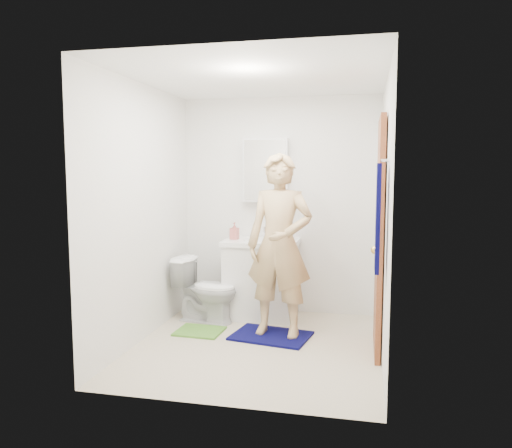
{
  "coord_description": "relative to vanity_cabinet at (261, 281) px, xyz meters",
  "views": [
    {
      "loc": [
        0.93,
        -4.32,
        1.6
      ],
      "look_at": [
        -0.07,
        0.25,
        1.09
      ],
      "focal_mm": 35.0,
      "sensor_mm": 36.0,
      "label": 1
    }
  ],
  "objects": [
    {
      "name": "bath_mat",
      "position": [
        0.23,
        -0.65,
        -0.39
      ],
      "size": [
        0.8,
        0.63,
        0.02
      ],
      "primitive_type": "cube",
      "rotation": [
        0.0,
        0.0,
        -0.17
      ],
      "color": "#070742",
      "rests_on": "floor"
    },
    {
      "name": "vanity_cabinet",
      "position": [
        0.0,
        0.0,
        0.0
      ],
      "size": [
        0.75,
        0.55,
        0.8
      ],
      "primitive_type": "cube",
      "color": "white",
      "rests_on": "floor"
    },
    {
      "name": "door",
      "position": [
        1.22,
        -0.76,
        0.62
      ],
      "size": [
        0.05,
        0.8,
        2.05
      ],
      "primitive_type": "cube",
      "color": "#984D2A",
      "rests_on": "ground"
    },
    {
      "name": "wall_back",
      "position": [
        0.15,
        0.3,
        0.8
      ],
      "size": [
        2.2,
        0.02,
        2.4
      ],
      "primitive_type": "cube",
      "color": "white",
      "rests_on": "ground"
    },
    {
      "name": "sink_basin",
      "position": [
        0.0,
        0.0,
        0.44
      ],
      "size": [
        0.4,
        0.4,
        0.03
      ],
      "primitive_type": "cylinder",
      "color": "white",
      "rests_on": "countertop"
    },
    {
      "name": "countertop",
      "position": [
        0.0,
        0.0,
        0.43
      ],
      "size": [
        0.79,
        0.59,
        0.05
      ],
      "primitive_type": "cube",
      "color": "white",
      "rests_on": "vanity_cabinet"
    },
    {
      "name": "soap_dispenser",
      "position": [
        -0.29,
        -0.03,
        0.54
      ],
      "size": [
        0.1,
        0.1,
        0.19
      ],
      "primitive_type": "imported",
      "rotation": [
        0.0,
        0.0,
        -0.16
      ],
      "color": "#C3605B",
      "rests_on": "countertop"
    },
    {
      "name": "door_knob",
      "position": [
        1.18,
        -1.08,
        0.55
      ],
      "size": [
        0.07,
        0.07,
        0.07
      ],
      "primitive_type": "sphere",
      "color": "gold",
      "rests_on": "door"
    },
    {
      "name": "floor",
      "position": [
        0.15,
        -0.91,
        -0.41
      ],
      "size": [
        2.2,
        2.4,
        0.02
      ],
      "primitive_type": "cube",
      "color": "beige",
      "rests_on": "ground"
    },
    {
      "name": "medicine_cabinet",
      "position": [
        0.0,
        0.22,
        1.2
      ],
      "size": [
        0.5,
        0.12,
        0.7
      ],
      "primitive_type": "cube",
      "color": "white",
      "rests_on": "wall_back"
    },
    {
      "name": "toothbrush_cup",
      "position": [
        0.28,
        0.1,
        0.5
      ],
      "size": [
        0.13,
        0.13,
        0.09
      ],
      "primitive_type": "imported",
      "rotation": [
        0.0,
        0.0,
        -0.14
      ],
      "color": "#674496",
      "rests_on": "countertop"
    },
    {
      "name": "wall_right",
      "position": [
        1.26,
        -0.91,
        0.8
      ],
      "size": [
        0.02,
        2.4,
        2.4
      ],
      "primitive_type": "cube",
      "color": "white",
      "rests_on": "ground"
    },
    {
      "name": "wall_left",
      "position": [
        -0.96,
        -0.91,
        0.8
      ],
      "size": [
        0.02,
        2.4,
        2.4
      ],
      "primitive_type": "cube",
      "color": "white",
      "rests_on": "ground"
    },
    {
      "name": "mirror_panel",
      "position": [
        0.0,
        0.16,
        1.2
      ],
      "size": [
        0.46,
        0.01,
        0.66
      ],
      "primitive_type": "cube",
      "color": "white",
      "rests_on": "wall_back"
    },
    {
      "name": "ceiling",
      "position": [
        0.15,
        -0.91,
        2.01
      ],
      "size": [
        2.2,
        2.4,
        0.02
      ],
      "primitive_type": "cube",
      "color": "white",
      "rests_on": "ground"
    },
    {
      "name": "towel_hook",
      "position": [
        1.22,
        -1.48,
        1.27
      ],
      "size": [
        0.06,
        0.02,
        0.02
      ],
      "primitive_type": "cylinder",
      "rotation": [
        0.0,
        1.57,
        0.0
      ],
      "color": "silver",
      "rests_on": "wall_right"
    },
    {
      "name": "towel",
      "position": [
        1.18,
        -1.48,
        0.85
      ],
      "size": [
        0.03,
        0.24,
        0.8
      ],
      "primitive_type": "cube",
      "color": "#070742",
      "rests_on": "wall_right"
    },
    {
      "name": "man",
      "position": [
        0.3,
        -0.6,
        0.49
      ],
      "size": [
        0.68,
        0.48,
        1.74
      ],
      "primitive_type": "imported",
      "rotation": [
        0.0,
        0.0,
        -0.11
      ],
      "color": "tan",
      "rests_on": "bath_mat"
    },
    {
      "name": "faucet",
      "position": [
        0.0,
        0.18,
        0.51
      ],
      "size": [
        0.03,
        0.03,
        0.12
      ],
      "primitive_type": "cylinder",
      "color": "silver",
      "rests_on": "countertop"
    },
    {
      "name": "toilet",
      "position": [
        -0.54,
        -0.29,
        -0.06
      ],
      "size": [
        0.71,
        0.47,
        0.68
      ],
      "primitive_type": "imported",
      "rotation": [
        0.0,
        0.0,
        1.43
      ],
      "color": "white",
      "rests_on": "floor"
    },
    {
      "name": "wall_front",
      "position": [
        0.15,
        -2.12,
        0.8
      ],
      "size": [
        2.2,
        0.02,
        2.4
      ],
      "primitive_type": "cube",
      "color": "white",
      "rests_on": "ground"
    },
    {
      "name": "green_rug",
      "position": [
        -0.49,
        -0.66,
        -0.39
      ],
      "size": [
        0.47,
        0.4,
        0.02
      ],
      "primitive_type": "cube",
      "rotation": [
        0.0,
        0.0,
        -0.05
      ],
      "color": "#579531",
      "rests_on": "floor"
    }
  ]
}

